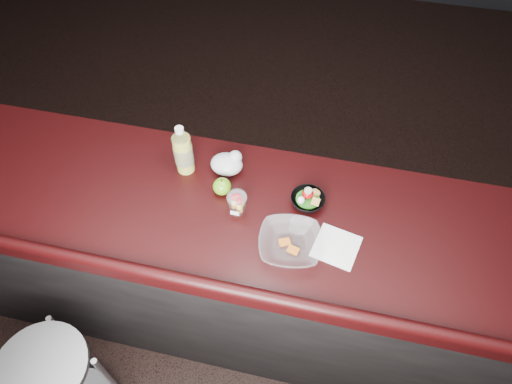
{
  "coord_description": "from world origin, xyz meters",
  "views": [
    {
      "loc": [
        0.36,
        -0.72,
        2.5
      ],
      "look_at": [
        0.12,
        0.34,
        1.1
      ],
      "focal_mm": 32.0,
      "sensor_mm": 36.0,
      "label": 1
    }
  ],
  "objects_px": {
    "green_apple": "(222,186)",
    "fruit_cup": "(237,202)",
    "stool_left": "(57,382)",
    "takeout_bowl": "(290,244)",
    "lemonade_bottle": "(183,153)",
    "snack_bowl": "(307,200)"
  },
  "relations": [
    {
      "from": "snack_bowl",
      "to": "takeout_bowl",
      "type": "bearing_deg",
      "value": -98.46
    },
    {
      "from": "lemonade_bottle",
      "to": "fruit_cup",
      "type": "bearing_deg",
      "value": -31.99
    },
    {
      "from": "stool_left",
      "to": "fruit_cup",
      "type": "height_order",
      "value": "fruit_cup"
    },
    {
      "from": "fruit_cup",
      "to": "green_apple",
      "type": "bearing_deg",
      "value": 136.03
    },
    {
      "from": "lemonade_bottle",
      "to": "green_apple",
      "type": "distance_m",
      "value": 0.21
    },
    {
      "from": "stool_left",
      "to": "snack_bowl",
      "type": "height_order",
      "value": "snack_bowl"
    },
    {
      "from": "stool_left",
      "to": "takeout_bowl",
      "type": "bearing_deg",
      "value": 33.04
    },
    {
      "from": "lemonade_bottle",
      "to": "fruit_cup",
      "type": "xyz_separation_m",
      "value": [
        0.27,
        -0.17,
        -0.04
      ]
    },
    {
      "from": "fruit_cup",
      "to": "green_apple",
      "type": "distance_m",
      "value": 0.12
    },
    {
      "from": "fruit_cup",
      "to": "snack_bowl",
      "type": "height_order",
      "value": "fruit_cup"
    },
    {
      "from": "stool_left",
      "to": "fruit_cup",
      "type": "bearing_deg",
      "value": 47.51
    },
    {
      "from": "lemonade_bottle",
      "to": "snack_bowl",
      "type": "bearing_deg",
      "value": -7.58
    },
    {
      "from": "green_apple",
      "to": "snack_bowl",
      "type": "distance_m",
      "value": 0.35
    },
    {
      "from": "snack_bowl",
      "to": "lemonade_bottle",
      "type": "bearing_deg",
      "value": 172.42
    },
    {
      "from": "fruit_cup",
      "to": "takeout_bowl",
      "type": "bearing_deg",
      "value": -27.48
    },
    {
      "from": "fruit_cup",
      "to": "stool_left",
      "type": "bearing_deg",
      "value": -132.49
    },
    {
      "from": "takeout_bowl",
      "to": "lemonade_bottle",
      "type": "bearing_deg",
      "value": 150.04
    },
    {
      "from": "green_apple",
      "to": "fruit_cup",
      "type": "bearing_deg",
      "value": -43.97
    },
    {
      "from": "green_apple",
      "to": "takeout_bowl",
      "type": "relative_size",
      "value": 0.3
    },
    {
      "from": "fruit_cup",
      "to": "green_apple",
      "type": "height_order",
      "value": "fruit_cup"
    },
    {
      "from": "lemonade_bottle",
      "to": "snack_bowl",
      "type": "height_order",
      "value": "lemonade_bottle"
    },
    {
      "from": "lemonade_bottle",
      "to": "fruit_cup",
      "type": "distance_m",
      "value": 0.32
    }
  ]
}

